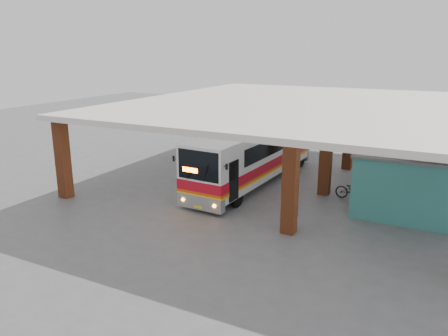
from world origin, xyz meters
The scene contains 8 objects.
ground centered at (0.00, 0.00, 0.00)m, with size 90.00×90.00×0.00m, color #515154.
brick_columns centered at (1.43, 5.00, 2.17)m, with size 20.10×21.60×4.35m.
canopy_roof centered at (0.50, 6.50, 4.50)m, with size 21.00×23.00×0.30m, color beige.
shop_building centered at (7.49, 4.00, 1.56)m, with size 5.20×8.20×3.11m.
coach_bus centered at (-1.37, 3.22, 1.79)m, with size 3.25×12.49×3.60m.
motorcycle centered at (4.70, 2.76, 0.53)m, with size 0.71×2.03×1.06m, color black.
pedestrian centered at (2.90, -2.39, 0.93)m, with size 0.68×0.44×1.86m, color #B32E16.
red_chair centered at (5.08, 8.10, 0.33)m, with size 0.44×0.44×0.72m.
Camera 1 is at (8.68, -20.30, 7.92)m, focal length 35.00 mm.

